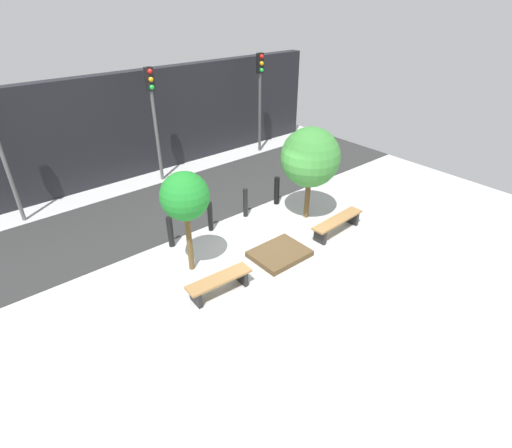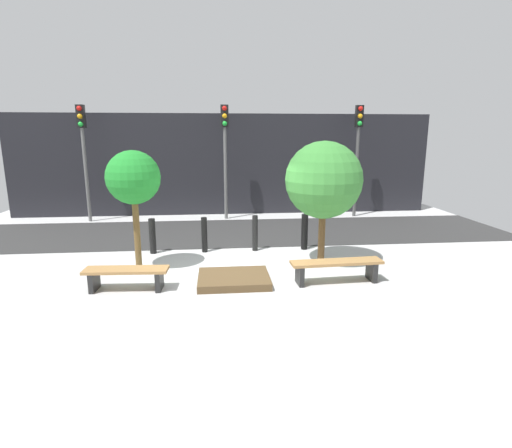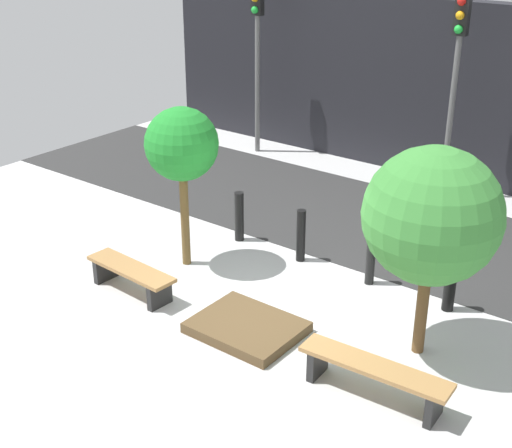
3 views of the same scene
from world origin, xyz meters
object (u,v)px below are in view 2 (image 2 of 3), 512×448
object	(u,v)px
bench_right	(336,267)
traffic_light_west	(83,143)
bollard_right	(305,232)
traffic_light_mid_east	(358,142)
bollard_center	(255,233)
bench_left	(126,275)
traffic_light_mid_west	(225,142)
bollard_far_left	(152,236)
tree_behind_right_bench	(324,180)
planter_bed	(234,279)
tree_behind_left_bench	(133,179)
bollard_left	(204,235)

from	to	relation	value
bench_right	traffic_light_west	xyz separation A→B (m)	(-7.09, 6.87, 2.45)
traffic_light_west	bollard_right	bearing A→B (deg)	-31.77
bench_right	traffic_light_mid_east	world-z (taller)	traffic_light_mid_east
traffic_light_west	bollard_center	bearing A→B (deg)	-37.56
bench_left	bollard_right	bearing A→B (deg)	34.58
bench_left	traffic_light_mid_west	xyz separation A→B (m)	(2.16, 6.87, 2.49)
bollard_right	traffic_light_mid_east	world-z (taller)	traffic_light_mid_east
bollard_far_left	bollard_center	size ratio (longest dim) A/B	0.97
bench_left	tree_behind_right_bench	size ratio (longest dim) A/B	0.57
planter_bed	tree_behind_left_bench	world-z (taller)	tree_behind_left_bench
bollard_center	tree_behind_left_bench	bearing A→B (deg)	-155.64
bollard_center	bollard_right	world-z (taller)	bollard_right
planter_bed	traffic_light_west	distance (m)	8.73
bollard_left	bench_right	bearing A→B (deg)	-42.03
planter_bed	bollard_right	bearing A→B (deg)	49.26
traffic_light_mid_east	tree_behind_left_bench	bearing A→B (deg)	-141.72
bollard_right	traffic_light_mid_west	world-z (taller)	traffic_light_mid_west
bollard_far_left	traffic_light_mid_west	bearing A→B (deg)	64.77
bollard_left	bollard_right	world-z (taller)	bollard_right
tree_behind_left_bench	traffic_light_west	world-z (taller)	traffic_light_west
tree_behind_left_bench	traffic_light_west	distance (m)	6.28
bench_right	traffic_light_mid_east	xyz separation A→B (m)	(2.77, 6.87, 2.48)
bollard_far_left	bench_right	bearing A→B (deg)	-31.39
bollard_right	tree_behind_left_bench	bearing A→B (deg)	-162.96
bench_right	bench_left	bearing A→B (deg)	176.81
tree_behind_right_bench	bollard_center	bearing A→B (deg)	139.11
tree_behind_left_bench	tree_behind_right_bench	size ratio (longest dim) A/B	0.93
tree_behind_left_bench	traffic_light_mid_west	xyz separation A→B (m)	(2.16, 5.60, 0.70)
traffic_light_west	traffic_light_mid_east	bearing A→B (deg)	0.00
bollard_far_left	traffic_light_mid_east	size ratio (longest dim) A/B	0.23
bench_left	traffic_light_west	xyz separation A→B (m)	(-2.77, 6.87, 2.47)
tree_behind_left_bench	bollard_far_left	world-z (taller)	tree_behind_left_bench
bench_left	tree_behind_left_bench	world-z (taller)	tree_behind_left_bench
tree_behind_left_bench	traffic_light_west	size ratio (longest dim) A/B	0.67
tree_behind_right_bench	traffic_light_mid_west	distance (m)	6.05
bollard_left	bollard_far_left	bearing A→B (deg)	180.00
bollard_center	traffic_light_mid_east	size ratio (longest dim) A/B	0.23
bench_left	bollard_left	bearing A→B (deg)	63.08
tree_behind_left_bench	bollard_right	size ratio (longest dim) A/B	2.81
tree_behind_right_bench	bollard_far_left	distance (m)	4.66
bollard_center	traffic_light_mid_east	world-z (taller)	traffic_light_mid_east
planter_bed	bollard_center	world-z (taller)	bollard_center
bollard_center	traffic_light_mid_east	xyz separation A→B (m)	(4.25, 4.31, 2.34)
bench_left	traffic_light_west	size ratio (longest dim) A/B	0.41
planter_bed	bollard_far_left	distance (m)	3.14
planter_bed	tree_behind_right_bench	xyz separation A→B (m)	(2.16, 1.07, 1.95)
bench_left	traffic_light_west	distance (m)	7.81
bollard_left	bollard_center	size ratio (longest dim) A/B	0.97
bollard_center	bench_right	bearing A→B (deg)	-59.89
bench_left	traffic_light_mid_west	bearing A→B (deg)	75.73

